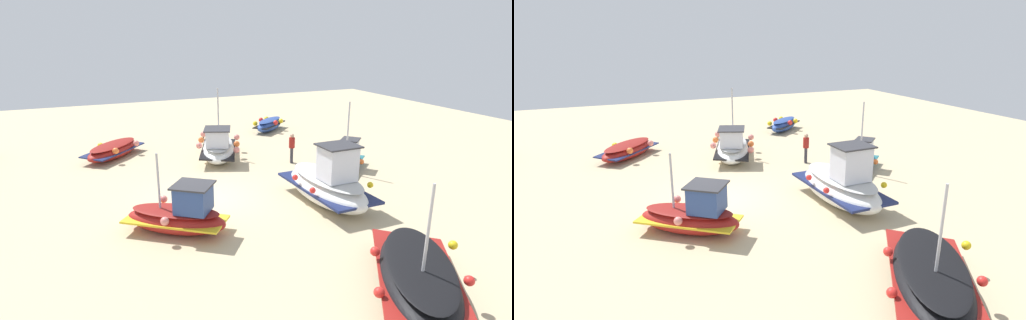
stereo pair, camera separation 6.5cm
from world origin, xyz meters
TOP-DOWN VIEW (x-y plane):
  - ground_plane at (0.00, 0.00)m, footprint 54.05×54.05m
  - fishing_boat_0 at (-8.66, -3.32)m, footprint 5.31×4.60m
  - fishing_boat_1 at (5.42, -2.38)m, footprint 4.98×3.34m
  - fishing_boat_2 at (-2.38, -4.49)m, footprint 4.88×2.50m
  - fishing_boat_3 at (10.52, -7.89)m, footprint 3.02×3.27m
  - fishing_boat_4 at (-2.54, 1.74)m, footprint 3.41×3.84m
  - fishing_boat_5 at (0.94, -7.85)m, footprint 3.04×3.16m
  - fishing_boat_6 at (7.96, 2.98)m, footprint 4.00×3.80m
  - person_walking at (3.10, -5.73)m, footprint 0.32×0.32m
  - mooring_buoy_0 at (9.96, -2.82)m, footprint 0.38×0.38m

SIDE VIEW (x-z plane):
  - ground_plane at x=0.00m, z-range 0.00..0.00m
  - mooring_buoy_0 at x=9.96m, z-range 0.07..0.61m
  - fishing_boat_6 at x=7.96m, z-range -0.02..0.89m
  - fishing_boat_3 at x=10.52m, z-range 0.01..0.92m
  - fishing_boat_5 at x=0.94m, z-range -1.30..2.31m
  - fishing_boat_0 at x=-8.66m, z-range -1.18..2.22m
  - fishing_boat_4 at x=-2.54m, z-range -0.81..2.06m
  - fishing_boat_1 at x=5.42m, z-range -1.29..2.60m
  - fishing_boat_2 at x=-2.38m, z-range -0.50..2.13m
  - person_walking at x=3.10m, z-range 0.12..1.74m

